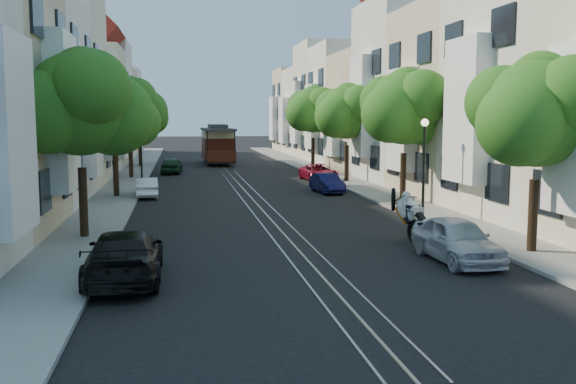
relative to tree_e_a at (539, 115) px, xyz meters
name	(u,v)px	position (x,y,z in m)	size (l,w,h in m)	color
ground	(230,174)	(-7.26, 31.02, -4.40)	(200.00, 200.00, 0.00)	black
sidewalk_east	(321,172)	(-0.01, 31.02, -4.34)	(2.50, 80.00, 0.12)	gray
sidewalk_west	(134,174)	(-14.51, 31.02, -4.34)	(2.50, 80.00, 0.12)	gray
rail_left	(223,174)	(-7.81, 31.02, -4.39)	(0.06, 80.00, 0.02)	gray
rail_slot	(230,174)	(-7.26, 31.02, -4.39)	(0.06, 80.00, 0.02)	gray
rail_right	(237,173)	(-6.71, 31.02, -4.39)	(0.06, 80.00, 0.02)	gray
lane_line	(230,174)	(-7.26, 31.02, -4.40)	(0.08, 80.00, 0.01)	tan
townhouses_east	(379,107)	(4.61, 30.94, 0.79)	(7.75, 72.00, 12.00)	beige
townhouses_west	(67,107)	(-19.13, 30.94, 0.68)	(7.75, 72.00, 11.76)	silver
tree_e_a	(539,115)	(0.00, 0.00, 0.00)	(4.72, 3.87, 6.27)	black
tree_e_b	(406,109)	(0.00, 12.00, 0.34)	(4.93, 4.08, 6.68)	black
tree_e_c	(348,113)	(0.00, 23.00, 0.20)	(4.84, 3.99, 6.52)	black
tree_e_d	(314,111)	(0.00, 34.00, 0.47)	(5.01, 4.16, 6.85)	black
tree_w_a	(81,106)	(-14.40, 5.00, 0.34)	(4.93, 4.08, 6.68)	black
tree_w_b	(115,116)	(-14.40, 17.00, 0.00)	(4.72, 3.87, 6.27)	black
tree_w_c	(130,107)	(-14.40, 28.00, 0.67)	(5.13, 4.28, 7.09)	black
tree_w_d	(140,114)	(-14.40, 39.00, 0.20)	(4.84, 3.99, 6.52)	black
lamp_east	(424,153)	(-0.96, 7.02, -1.55)	(0.32, 0.32, 4.16)	black
lamp_west	(141,140)	(-13.56, 25.02, -1.55)	(0.32, 0.32, 4.16)	black
sportbike_rider	(408,212)	(-3.11, 3.01, -3.40)	(0.94, 2.14, 1.88)	black
cable_car	(218,143)	(-7.53, 41.72, -2.41)	(2.90, 8.80, 3.36)	black
parked_car_e_near	(457,240)	(-2.86, -0.56, -3.72)	(1.60, 3.98, 1.35)	#B8BAC5
parked_car_e_mid	(327,183)	(-2.69, 17.43, -3.84)	(1.18, 3.39, 1.12)	#0B0D3A
parked_car_e_far	(319,172)	(-1.66, 24.46, -3.82)	(1.92, 4.16, 1.16)	maroon
parked_car_w_near	(125,256)	(-12.53, -1.31, -3.71)	(1.93, 4.75, 1.38)	black
parked_car_w_mid	(147,187)	(-12.86, 17.02, -3.86)	(1.15, 3.29, 1.09)	white
parked_car_w_far	(171,165)	(-11.70, 31.89, -3.76)	(1.51, 3.74, 1.28)	#14331D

